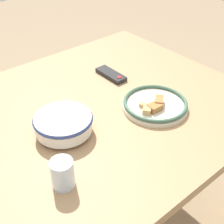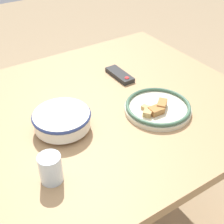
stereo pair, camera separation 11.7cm
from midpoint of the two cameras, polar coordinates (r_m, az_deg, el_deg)
The scene contains 5 objects.
dining_table at distance 1.25m, azimuth -5.10°, elevation -3.73°, with size 1.53×1.04×0.76m.
noodle_bowl at distance 1.13m, azimuth -6.24°, elevation -1.50°, with size 0.21×0.21×0.07m.
food_plate at distance 1.24m, azimuth 11.04°, elevation 0.68°, with size 0.26×0.26×0.05m.
tv_remote at distance 1.46m, azimuth 3.74°, elevation 6.73°, with size 0.06×0.16×0.02m.
drinking_glass at distance 0.95m, azimuth -7.68°, elevation -10.35°, with size 0.07×0.07×0.09m.
Camera 2 is at (-0.38, -0.89, 1.49)m, focal length 50.00 mm.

